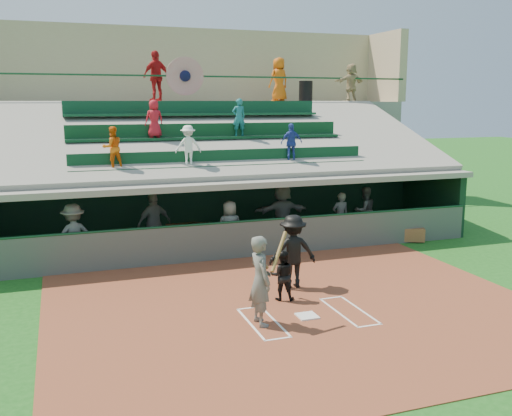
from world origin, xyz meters
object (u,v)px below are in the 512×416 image
object	(u,v)px
catcher	(282,275)
trash_bin	(306,91)
home_plate	(307,316)
batter_at_plate	(261,280)

from	to	relation	value
catcher	trash_bin	xyz separation A→B (m)	(5.76, 11.76, 4.44)
home_plate	batter_at_plate	distance (m)	1.45
batter_at_plate	catcher	distance (m)	1.62
home_plate	trash_bin	size ratio (longest dim) A/B	0.47
batter_at_plate	trash_bin	size ratio (longest dim) A/B	2.16
batter_at_plate	catcher	size ratio (longest dim) A/B	1.65
home_plate	trash_bin	distance (m)	14.98
batter_at_plate	trash_bin	bearing A→B (deg)	62.59
batter_at_plate	trash_bin	world-z (taller)	trash_bin
trash_bin	catcher	bearing A→B (deg)	-116.10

